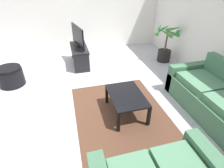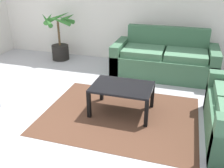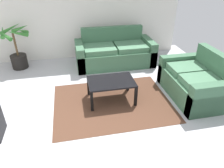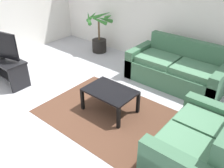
{
  "view_description": "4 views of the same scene",
  "coord_description": "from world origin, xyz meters",
  "px_view_note": "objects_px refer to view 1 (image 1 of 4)",
  "views": [
    {
      "loc": [
        3.06,
        -0.28,
        2.28
      ],
      "look_at": [
        0.33,
        0.46,
        0.51
      ],
      "focal_mm": 28.23,
      "sensor_mm": 36.0,
      "label": 1
    },
    {
      "loc": [
        1.42,
        -2.48,
        1.94
      ],
      "look_at": [
        0.46,
        0.72,
        0.4
      ],
      "focal_mm": 40.16,
      "sensor_mm": 36.0,
      "label": 2
    },
    {
      "loc": [
        -0.06,
        -2.7,
        2.35
      ],
      "look_at": [
        0.58,
        0.34,
        0.54
      ],
      "focal_mm": 33.67,
      "sensor_mm": 36.0,
      "label": 3
    },
    {
      "loc": [
        2.9,
        -2.04,
        2.61
      ],
      "look_at": [
        0.53,
        0.82,
        0.43
      ],
      "focal_mm": 38.85,
      "sensor_mm": 36.0,
      "label": 4
    }
  ],
  "objects_px": {
    "couch_main": "(217,100)",
    "ottoman": "(11,76)",
    "tv": "(78,36)",
    "tv_stand": "(79,53)",
    "coffee_table": "(126,97)",
    "potted_palm": "(166,47)"
  },
  "relations": [
    {
      "from": "tv",
      "to": "potted_palm",
      "type": "height_order",
      "value": "tv"
    },
    {
      "from": "couch_main",
      "to": "tv",
      "type": "bearing_deg",
      "value": -141.71
    },
    {
      "from": "potted_palm",
      "to": "couch_main",
      "type": "bearing_deg",
      "value": -6.41
    },
    {
      "from": "tv_stand",
      "to": "couch_main",
      "type": "bearing_deg",
      "value": 38.34
    },
    {
      "from": "couch_main",
      "to": "ottoman",
      "type": "height_order",
      "value": "couch_main"
    },
    {
      "from": "tv",
      "to": "ottoman",
      "type": "distance_m",
      "value": 1.95
    },
    {
      "from": "couch_main",
      "to": "tv",
      "type": "height_order",
      "value": "tv"
    },
    {
      "from": "tv_stand",
      "to": "coffee_table",
      "type": "height_order",
      "value": "tv_stand"
    },
    {
      "from": "couch_main",
      "to": "coffee_table",
      "type": "xyz_separation_m",
      "value": [
        -0.43,
        -1.64,
        0.07
      ]
    },
    {
      "from": "tv_stand",
      "to": "tv",
      "type": "bearing_deg",
      "value": 101.07
    },
    {
      "from": "coffee_table",
      "to": "potted_palm",
      "type": "distance_m",
      "value": 2.74
    },
    {
      "from": "tv",
      "to": "coffee_table",
      "type": "relative_size",
      "value": 1.1
    },
    {
      "from": "couch_main",
      "to": "ottoman",
      "type": "distance_m",
      "value": 4.47
    },
    {
      "from": "potted_palm",
      "to": "ottoman",
      "type": "height_order",
      "value": "potted_palm"
    },
    {
      "from": "tv",
      "to": "coffee_table",
      "type": "height_order",
      "value": "tv"
    },
    {
      "from": "couch_main",
      "to": "potted_palm",
      "type": "distance_m",
      "value": 2.42
    },
    {
      "from": "couch_main",
      "to": "coffee_table",
      "type": "relative_size",
      "value": 2.28
    },
    {
      "from": "couch_main",
      "to": "tv_stand",
      "type": "bearing_deg",
      "value": -141.66
    },
    {
      "from": "tv_stand",
      "to": "potted_palm",
      "type": "relative_size",
      "value": 1.01
    },
    {
      "from": "tv",
      "to": "couch_main",
      "type": "bearing_deg",
      "value": 38.29
    },
    {
      "from": "tv_stand",
      "to": "potted_palm",
      "type": "distance_m",
      "value": 2.54
    },
    {
      "from": "potted_palm",
      "to": "tv",
      "type": "bearing_deg",
      "value": -99.55
    }
  ]
}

